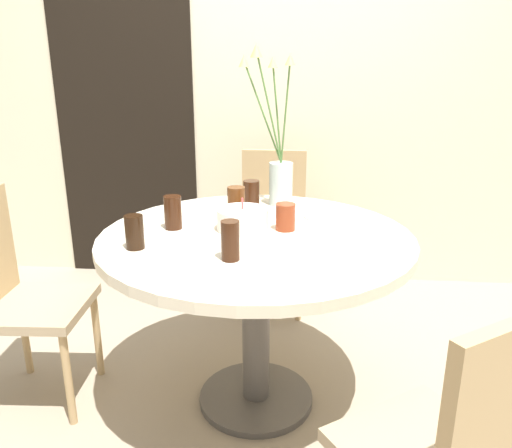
{
  "coord_description": "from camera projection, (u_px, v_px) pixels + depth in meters",
  "views": [
    {
      "loc": [
        0.16,
        -1.82,
        1.39
      ],
      "look_at": [
        0.0,
        0.0,
        0.8
      ],
      "focal_mm": 35.0,
      "sensor_mm": 36.0,
      "label": 1
    }
  ],
  "objects": [
    {
      "name": "dining_table",
      "position": [
        256.0,
        265.0,
        1.98
      ],
      "size": [
        1.22,
        1.22,
        0.76
      ],
      "color": "beige",
      "rests_on": "ground_plane"
    },
    {
      "name": "drink_glass_5",
      "position": [
        134.0,
        232.0,
        1.76
      ],
      "size": [
        0.07,
        0.07,
        0.12
      ],
      "color": "black",
      "rests_on": "dining_table"
    },
    {
      "name": "flower_vase",
      "position": [
        278.0,
        161.0,
        2.28
      ],
      "size": [
        0.25,
        0.13,
        0.72
      ],
      "color": "#B2C6C1",
      "rests_on": "dining_table"
    },
    {
      "name": "chair_right_flank",
      "position": [
        16.0,
        288.0,
        2.04
      ],
      "size": [
        0.42,
        0.42,
        0.91
      ],
      "rotation": [
        0.0,
        0.0,
        1.62
      ],
      "color": "#9E896B",
      "rests_on": "ground_plane"
    },
    {
      "name": "side_plate",
      "position": [
        328.0,
        216.0,
        2.14
      ],
      "size": [
        0.2,
        0.2,
        0.01
      ],
      "color": "white",
      "rests_on": "dining_table"
    },
    {
      "name": "ground_plane",
      "position": [
        256.0,
        400.0,
        2.17
      ],
      "size": [
        16.0,
        16.0,
        0.0
      ],
      "primitive_type": "plane",
      "color": "gray"
    },
    {
      "name": "drink_glass_0",
      "position": [
        236.0,
        201.0,
        2.16
      ],
      "size": [
        0.08,
        0.08,
        0.12
      ],
      "color": "#51280F",
      "rests_on": "dining_table"
    },
    {
      "name": "doorway_panel",
      "position": [
        125.0,
        124.0,
        3.22
      ],
      "size": [
        0.9,
        0.01,
        2.05
      ],
      "color": "black",
      "rests_on": "ground_plane"
    },
    {
      "name": "chair_near_front",
      "position": [
        272.0,
        220.0,
        2.95
      ],
      "size": [
        0.4,
        0.4,
        0.91
      ],
      "rotation": [
        0.0,
        0.0,
        -0.01
      ],
      "color": "#9E896B",
      "rests_on": "ground_plane"
    },
    {
      "name": "birthday_cake",
      "position": [
        242.0,
        219.0,
        1.97
      ],
      "size": [
        0.2,
        0.2,
        0.13
      ],
      "color": "white",
      "rests_on": "dining_table"
    },
    {
      "name": "drink_glass_2",
      "position": [
        251.0,
        192.0,
        2.35
      ],
      "size": [
        0.08,
        0.08,
        0.11
      ],
      "color": "#33190C",
      "rests_on": "dining_table"
    },
    {
      "name": "drink_glass_1",
      "position": [
        173.0,
        212.0,
        1.98
      ],
      "size": [
        0.07,
        0.07,
        0.13
      ],
      "color": "#33190C",
      "rests_on": "dining_table"
    },
    {
      "name": "wall_back",
      "position": [
        276.0,
        80.0,
        3.08
      ],
      "size": [
        8.0,
        0.05,
        2.6
      ],
      "color": "beige",
      "rests_on": "ground_plane"
    },
    {
      "name": "drink_glass_3",
      "position": [
        230.0,
        241.0,
        1.66
      ],
      "size": [
        0.06,
        0.06,
        0.14
      ],
      "color": "#33190C",
      "rests_on": "dining_table"
    },
    {
      "name": "drink_glass_4",
      "position": [
        286.0,
        217.0,
        1.97
      ],
      "size": [
        0.08,
        0.08,
        0.11
      ],
      "color": "maroon",
      "rests_on": "dining_table"
    }
  ]
}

